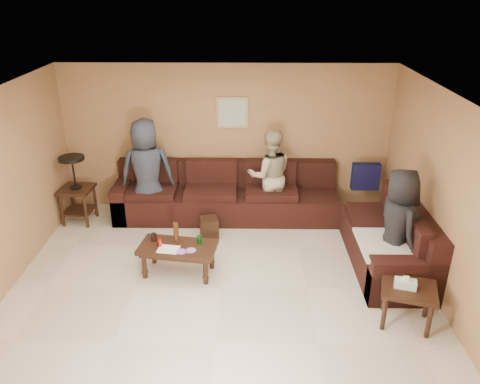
{
  "coord_description": "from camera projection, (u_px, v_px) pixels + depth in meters",
  "views": [
    {
      "loc": [
        0.34,
        -5.08,
        3.7
      ],
      "look_at": [
        0.25,
        0.85,
        1.0
      ],
      "focal_mm": 35.0,
      "sensor_mm": 36.0,
      "label": 1
    }
  ],
  "objects": [
    {
      "name": "person_right",
      "position": [
        397.0,
        227.0,
        6.04
      ],
      "size": [
        0.65,
        0.86,
        1.58
      ],
      "primitive_type": "imported",
      "rotation": [
        0.0,
        0.0,
        1.77
      ],
      "color": "black",
      "rests_on": "ground"
    },
    {
      "name": "room",
      "position": [
        218.0,
        170.0,
        5.47
      ],
      "size": [
        5.6,
        5.5,
        2.5
      ],
      "color": "beige",
      "rests_on": "ground"
    },
    {
      "name": "person_middle",
      "position": [
        270.0,
        175.0,
        7.67
      ],
      "size": [
        0.81,
        0.67,
        1.54
      ],
      "primitive_type": "imported",
      "rotation": [
        0.0,
        0.0,
        3.26
      ],
      "color": "tan",
      "rests_on": "ground"
    },
    {
      "name": "waste_bin",
      "position": [
        209.0,
        227.0,
        7.32
      ],
      "size": [
        0.32,
        0.32,
        0.33
      ],
      "primitive_type": "cube",
      "rotation": [
        0.0,
        0.0,
        0.21
      ],
      "color": "black",
      "rests_on": "ground"
    },
    {
      "name": "side_table_right",
      "position": [
        408.0,
        293.0,
        5.36
      ],
      "size": [
        0.72,
        0.64,
        0.65
      ],
      "rotation": [
        0.0,
        0.0,
        -0.27
      ],
      "color": "black",
      "rests_on": "ground"
    },
    {
      "name": "person_left",
      "position": [
        147.0,
        172.0,
        7.53
      ],
      "size": [
        0.94,
        0.7,
        1.75
      ],
      "primitive_type": "imported",
      "rotation": [
        0.0,
        0.0,
        3.32
      ],
      "color": "#272C37",
      "rests_on": "ground"
    },
    {
      "name": "wall_art",
      "position": [
        232.0,
        113.0,
        7.71
      ],
      "size": [
        0.52,
        0.04,
        0.52
      ],
      "color": "tan",
      "rests_on": "ground"
    },
    {
      "name": "sectional_sofa",
      "position": [
        276.0,
        214.0,
        7.4
      ],
      "size": [
        4.65,
        2.9,
        0.97
      ],
      "color": "black",
      "rests_on": "ground"
    },
    {
      "name": "coffee_table",
      "position": [
        178.0,
        250.0,
        6.33
      ],
      "size": [
        1.1,
        0.67,
        0.71
      ],
      "rotation": [
        0.0,
        0.0,
        -0.15
      ],
      "color": "black",
      "rests_on": "ground"
    },
    {
      "name": "end_table_left",
      "position": [
        76.0,
        188.0,
        7.62
      ],
      "size": [
        0.54,
        0.54,
        1.15
      ],
      "rotation": [
        0.0,
        0.0,
        -0.09
      ],
      "color": "black",
      "rests_on": "ground"
    }
  ]
}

